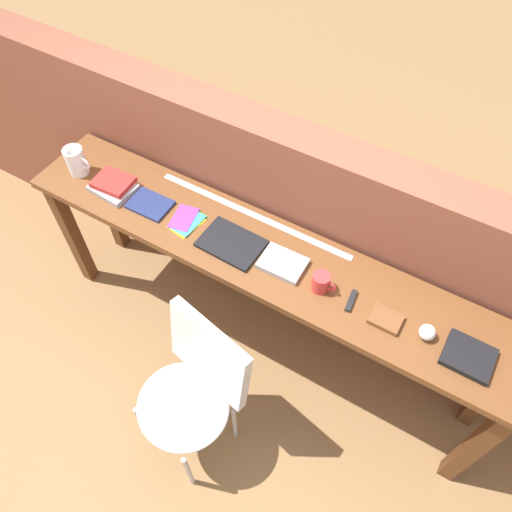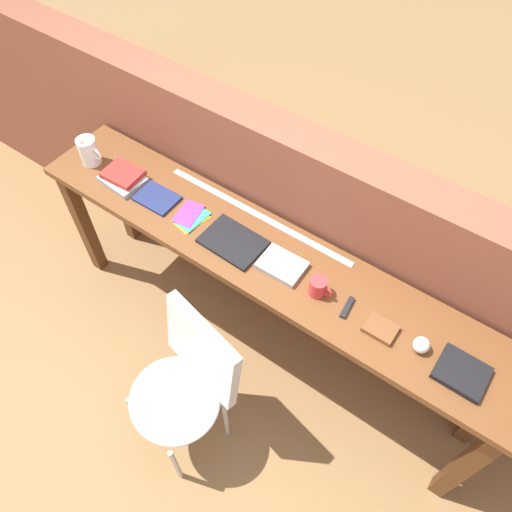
% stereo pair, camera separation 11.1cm
% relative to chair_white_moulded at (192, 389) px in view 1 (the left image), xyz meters
% --- Properties ---
extents(ground_plane, '(40.00, 40.00, 0.00)m').
position_rel_chair_white_moulded_xyz_m(ground_plane, '(0.01, 0.30, -0.53)').
color(ground_plane, olive).
extents(brick_wall_back, '(6.00, 0.20, 1.31)m').
position_rel_chair_white_moulded_xyz_m(brick_wall_back, '(0.01, 0.94, 0.13)').
color(brick_wall_back, brown).
rests_on(brick_wall_back, ground).
extents(sideboard, '(2.50, 0.44, 0.88)m').
position_rel_chair_white_moulded_xyz_m(sideboard, '(0.01, 0.60, 0.21)').
color(sideboard, brown).
rests_on(sideboard, ground).
extents(chair_white_moulded, '(0.52, 0.53, 0.89)m').
position_rel_chair_white_moulded_xyz_m(chair_white_moulded, '(0.00, 0.00, 0.00)').
color(chair_white_moulded, silver).
rests_on(chair_white_moulded, ground).
extents(pitcher_white, '(0.14, 0.10, 0.18)m').
position_rel_chair_white_moulded_xyz_m(pitcher_white, '(-1.07, 0.57, 0.43)').
color(pitcher_white, white).
rests_on(pitcher_white, sideboard).
extents(book_stack_leftmost, '(0.23, 0.18, 0.06)m').
position_rel_chair_white_moulded_xyz_m(book_stack_leftmost, '(-0.83, 0.57, 0.38)').
color(book_stack_leftmost, '#9E9EA3').
rests_on(book_stack_leftmost, sideboard).
extents(magazine_cycling, '(0.21, 0.16, 0.02)m').
position_rel_chair_white_moulded_xyz_m(magazine_cycling, '(-0.61, 0.57, 0.36)').
color(magazine_cycling, navy).
rests_on(magazine_cycling, sideboard).
extents(pamphlet_pile_colourful, '(0.16, 0.19, 0.01)m').
position_rel_chair_white_moulded_xyz_m(pamphlet_pile_colourful, '(-0.39, 0.57, 0.36)').
color(pamphlet_pile_colourful, yellow).
rests_on(pamphlet_pile_colourful, sideboard).
extents(book_open_centre, '(0.29, 0.21, 0.02)m').
position_rel_chair_white_moulded_xyz_m(book_open_centre, '(-0.13, 0.57, 0.36)').
color(book_open_centre, black).
rests_on(book_open_centre, sideboard).
extents(book_grey_hardcover, '(0.21, 0.15, 0.03)m').
position_rel_chair_white_moulded_xyz_m(book_grey_hardcover, '(0.13, 0.59, 0.37)').
color(book_grey_hardcover, '#9E9EA3').
rests_on(book_grey_hardcover, sideboard).
extents(mug, '(0.11, 0.08, 0.09)m').
position_rel_chair_white_moulded_xyz_m(mug, '(0.33, 0.56, 0.40)').
color(mug, red).
rests_on(mug, sideboard).
extents(multitool_folded, '(0.04, 0.11, 0.02)m').
position_rel_chair_white_moulded_xyz_m(multitool_folded, '(0.47, 0.56, 0.36)').
color(multitool_folded, black).
rests_on(multitool_folded, sideboard).
extents(leather_journal_brown, '(0.13, 0.10, 0.02)m').
position_rel_chair_white_moulded_xyz_m(leather_journal_brown, '(0.63, 0.55, 0.37)').
color(leather_journal_brown, brown).
rests_on(leather_journal_brown, sideboard).
extents(sports_ball_small, '(0.07, 0.07, 0.07)m').
position_rel_chair_white_moulded_xyz_m(sports_ball_small, '(0.80, 0.57, 0.39)').
color(sports_ball_small, silver).
rests_on(sports_ball_small, sideboard).
extents(book_repair_rightmost, '(0.19, 0.17, 0.03)m').
position_rel_chair_white_moulded_xyz_m(book_repair_rightmost, '(0.97, 0.56, 0.37)').
color(book_repair_rightmost, black).
rests_on(book_repair_rightmost, sideboard).
extents(ruler_metal_back_edge, '(1.05, 0.03, 0.00)m').
position_rel_chair_white_moulded_xyz_m(ruler_metal_back_edge, '(-0.14, 0.77, 0.35)').
color(ruler_metal_back_edge, silver).
rests_on(ruler_metal_back_edge, sideboard).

